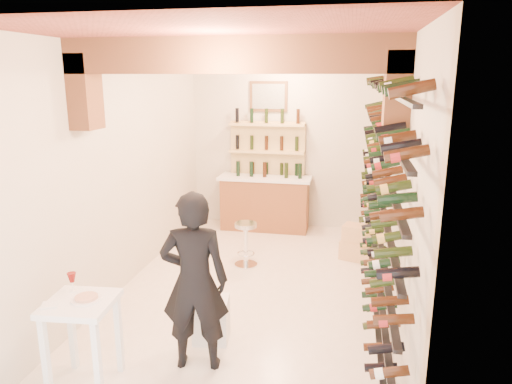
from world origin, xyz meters
TOP-DOWN VIEW (x-y plane):
  - ground at (0.00, 0.00)m, footprint 6.00×6.00m
  - room_shell at (0.00, -0.26)m, footprint 3.52×6.02m
  - wine_rack at (1.53, 0.00)m, footprint 0.32×5.70m
  - back_counter at (-0.30, 2.65)m, footprint 1.70×0.62m
  - back_shelving at (-0.30, 2.89)m, footprint 1.40×0.31m
  - tasting_table at (-1.11, -2.25)m, footprint 0.64×0.64m
  - white_stool at (-0.19, -1.26)m, footprint 0.42×0.42m
  - person at (-0.19, -1.75)m, footprint 0.72×0.54m
  - chrome_barstool at (-0.26, 0.83)m, footprint 0.35×0.35m
  - crate_lower at (1.40, 1.44)m, footprint 0.58×0.49m
  - crate_upper at (1.40, 1.44)m, footprint 0.51×0.41m

SIDE VIEW (x-z plane):
  - ground at x=0.00m, z-range 0.00..0.00m
  - crate_lower at x=1.40m, z-range 0.00..0.30m
  - white_stool at x=-0.19m, z-range 0.00..0.47m
  - chrome_barstool at x=-0.26m, z-range 0.05..0.73m
  - crate_upper at x=1.40m, z-range 0.30..0.55m
  - back_counter at x=-0.30m, z-range -0.11..1.18m
  - tasting_table at x=-1.11m, z-range 0.18..1.22m
  - person at x=-0.19m, z-range 0.00..1.80m
  - back_shelving at x=-0.30m, z-range -0.19..2.53m
  - wine_rack at x=1.53m, z-range 0.27..2.83m
  - room_shell at x=0.00m, z-range 0.65..3.86m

